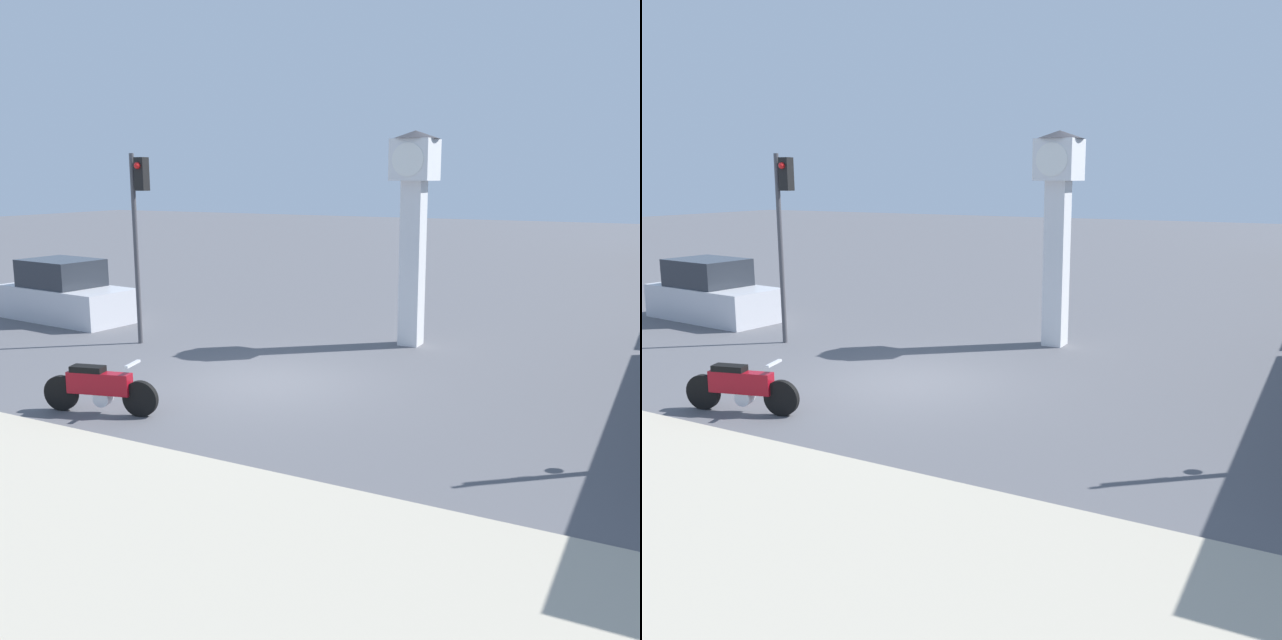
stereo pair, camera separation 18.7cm
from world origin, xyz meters
TOP-DOWN VIEW (x-y plane):
  - ground_plane at (0.00, 0.00)m, footprint 120.00×120.00m
  - motorcycle at (-1.65, -3.05)m, footprint 2.17×0.74m
  - clock_tower at (1.40, 4.63)m, footprint 1.19×1.19m
  - traffic_light at (-4.66, 1.57)m, footprint 0.50×0.35m
  - parked_car at (-8.86, 2.96)m, footprint 4.35×2.19m

SIDE VIEW (x-z plane):
  - ground_plane at x=0.00m, z-range 0.00..0.00m
  - motorcycle at x=-1.65m, z-range -0.02..0.96m
  - parked_car at x=-8.86m, z-range -0.15..1.65m
  - traffic_light at x=-4.66m, z-range 0.87..5.62m
  - clock_tower at x=1.40m, z-range 0.83..6.11m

